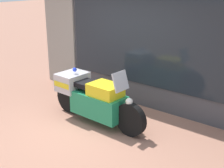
# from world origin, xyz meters

# --- Properties ---
(ground_plane) EXTENTS (60.00, 60.00, 0.00)m
(ground_plane) POSITION_xyz_m (0.00, 0.00, 0.00)
(ground_plane) COLOR #9E6B56
(shop_building) EXTENTS (5.96, 0.55, 3.64)m
(shop_building) POSITION_xyz_m (-0.45, 2.00, 1.83)
(shop_building) COLOR #424247
(shop_building) RESTS_ON ground
(window_display) EXTENTS (4.44, 0.30, 1.83)m
(window_display) POSITION_xyz_m (0.46, 2.03, 0.44)
(window_display) COLOR slate
(window_display) RESTS_ON ground
(paramedic_motorcycle) EXTENTS (2.36, 0.65, 1.21)m
(paramedic_motorcycle) POSITION_xyz_m (-0.09, 0.49, 0.53)
(paramedic_motorcycle) COLOR black
(paramedic_motorcycle) RESTS_ON ground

